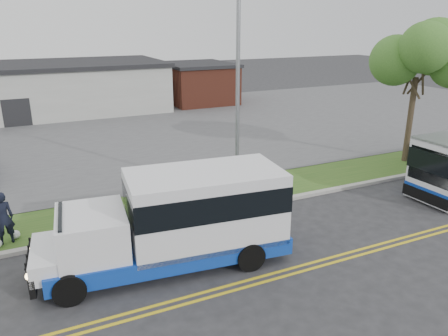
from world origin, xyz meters
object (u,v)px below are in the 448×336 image
shuttle_bus (182,216)px  pedestrian (3,218)px  streetlight_near (239,83)px  tree_east (419,52)px

shuttle_bus → pedestrian: (-5.42, 3.78, -0.58)m
streetlight_near → pedestrian: (-9.84, -0.83, -4.14)m
streetlight_near → tree_east: bearing=1.4°
streetlight_near → shuttle_bus: size_ratio=1.13×
pedestrian → tree_east: bearing=173.0°
shuttle_bus → streetlight_near: bearing=52.3°
shuttle_bus → pedestrian: shuttle_bus is taller
shuttle_bus → pedestrian: bearing=151.1°
tree_east → streetlight_near: (-11.00, -0.27, -0.97)m
tree_east → streetlight_near: streetlight_near is taller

